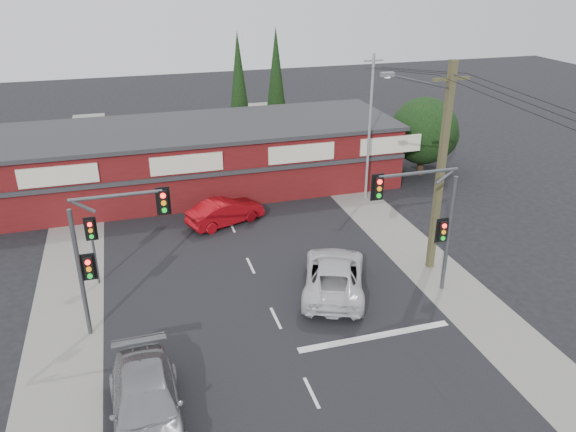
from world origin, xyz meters
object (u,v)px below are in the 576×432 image
object	(u,v)px
red_sedan	(225,212)
utility_pole	(439,163)
white_suv	(334,275)
silver_suv	(147,405)
shop_building	(195,157)

from	to	relation	value
red_sedan	utility_pole	xyz separation A→B (m)	(8.61, -7.85, 4.66)
white_suv	silver_suv	bearing A→B (deg)	56.62
white_suv	shop_building	size ratio (longest dim) A/B	0.21
white_suv	silver_suv	distance (m)	10.57
utility_pole	red_sedan	bearing A→B (deg)	137.62
white_suv	shop_building	world-z (taller)	shop_building
red_sedan	shop_building	xyz separation A→B (m)	(-0.75, 6.14, 1.40)
shop_building	utility_pole	xyz separation A→B (m)	(9.36, -14.00, 3.26)
silver_suv	red_sedan	bearing A→B (deg)	69.12
red_sedan	shop_building	distance (m)	6.35
red_sedan	utility_pole	bearing A→B (deg)	-153.71
red_sedan	utility_pole	size ratio (longest dim) A/B	0.45
white_suv	red_sedan	xyz separation A→B (m)	(-3.39, 8.55, -0.06)
silver_suv	shop_building	bearing A→B (deg)	76.75
white_suv	silver_suv	xyz separation A→B (m)	(-8.71, -6.00, 0.01)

